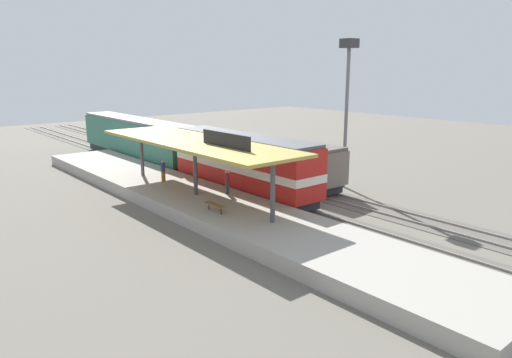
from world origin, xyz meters
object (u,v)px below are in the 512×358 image
locomotive (243,164)px  passenger_carriage_single (136,139)px  platform_bench (215,205)px  person_waiting (227,180)px  person_walking (163,170)px  light_mast (348,82)px  freight_car (281,161)px

locomotive → passenger_carriage_single: (0.00, 18.00, -0.10)m
platform_bench → person_waiting: size_ratio=0.99×
person_walking → platform_bench: bearing=-99.7°
locomotive → passenger_carriage_single: bearing=90.0°
light_mast → person_waiting: 12.54m
platform_bench → person_walking: bearing=80.3°
locomotive → light_mast: 10.40m
person_waiting → platform_bench: bearing=-136.1°
person_walking → freight_car: bearing=-22.4°
passenger_carriage_single → freight_car: size_ratio=1.67×
freight_car → person_walking: freight_car is taller
light_mast → person_waiting: (-10.57, 1.71, -6.54)m
locomotive → person_walking: bearing=135.5°
passenger_carriage_single → person_walking: passenger_carriage_single is taller
locomotive → person_waiting: (-2.77, -1.69, -0.56)m
locomotive → person_walking: locomotive is taller
person_waiting → person_walking: bearing=105.4°
platform_bench → freight_car: 11.93m
passenger_carriage_single → light_mast: bearing=-70.0°
platform_bench → locomotive: (6.00, 4.80, 1.07)m
platform_bench → locomotive: 7.76m
light_mast → locomotive: bearing=156.5°
light_mast → person_waiting: size_ratio=6.84×
locomotive → freight_car: locomotive is taller
light_mast → passenger_carriage_single: bearing=110.0°
platform_bench → passenger_carriage_single: (6.00, 22.80, 0.97)m
platform_bench → person_waiting: person_waiting is taller
light_mast → person_walking: bearing=147.7°
platform_bench → person_waiting: bearing=43.9°
freight_car → locomotive: bearing=-172.2°
locomotive → person_walking: 6.23m
person_walking → locomotive: bearing=-44.5°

